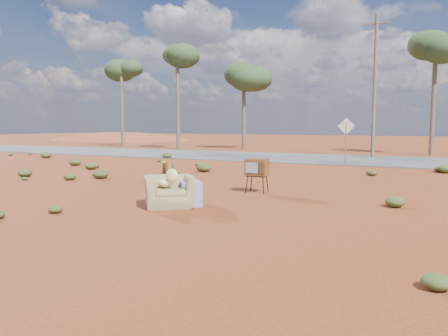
% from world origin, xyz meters
% --- Properties ---
extents(ground, '(140.00, 140.00, 0.00)m').
position_xyz_m(ground, '(0.00, 0.00, 0.00)').
color(ground, brown).
rests_on(ground, ground).
extents(highway, '(140.00, 7.00, 0.04)m').
position_xyz_m(highway, '(0.00, 15.00, 0.02)').
color(highway, '#565659').
rests_on(highway, ground).
extents(dirt_mound, '(26.00, 18.00, 2.00)m').
position_xyz_m(dirt_mound, '(-30.00, 34.00, 0.00)').
color(dirt_mound, '#9F4426').
rests_on(dirt_mound, ground).
extents(armchair, '(1.38, 1.44, 0.95)m').
position_xyz_m(armchair, '(-0.09, -0.31, 0.45)').
color(armchair, olive).
rests_on(armchair, ground).
extents(tv_unit, '(0.60, 0.50, 0.93)m').
position_xyz_m(tv_unit, '(0.89, 2.42, 0.69)').
color(tv_unit, black).
rests_on(tv_unit, ground).
extents(side_table, '(0.58, 0.58, 0.97)m').
position_xyz_m(side_table, '(-0.59, 0.21, 0.71)').
color(side_table, '#392215').
rests_on(side_table, ground).
extents(rusty_bar, '(1.36, 0.33, 0.04)m').
position_xyz_m(rusty_bar, '(-0.12, -0.33, 0.02)').
color(rusty_bar, '#4F2A15').
rests_on(rusty_bar, ground).
extents(road_sign, '(0.78, 0.06, 2.19)m').
position_xyz_m(road_sign, '(1.50, 12.00, 1.50)').
color(road_sign, brown).
rests_on(road_sign, ground).
extents(eucalyptus_far_left, '(3.20, 3.20, 7.10)m').
position_xyz_m(eucalyptus_far_left, '(-18.00, 20.00, 5.94)').
color(eucalyptus_far_left, brown).
rests_on(eucalyptus_far_left, ground).
extents(eucalyptus_left, '(3.20, 3.20, 8.10)m').
position_xyz_m(eucalyptus_left, '(-12.00, 19.00, 6.92)').
color(eucalyptus_left, brown).
rests_on(eucalyptus_left, ground).
extents(eucalyptus_near_left, '(3.20, 3.20, 6.60)m').
position_xyz_m(eucalyptus_near_left, '(-8.00, 22.00, 5.45)').
color(eucalyptus_near_left, brown).
rests_on(eucalyptus_near_left, ground).
extents(eucalyptus_center, '(3.20, 3.20, 7.60)m').
position_xyz_m(eucalyptus_center, '(5.00, 21.00, 6.43)').
color(eucalyptus_center, brown).
rests_on(eucalyptus_center, ground).
extents(utility_pole_center, '(1.40, 0.20, 8.00)m').
position_xyz_m(utility_pole_center, '(2.00, 17.50, 4.15)').
color(utility_pole_center, brown).
rests_on(utility_pole_center, ground).
extents(scrub_patch, '(17.49, 8.07, 0.33)m').
position_xyz_m(scrub_patch, '(-0.82, 4.41, 0.14)').
color(scrub_patch, '#414F22').
rests_on(scrub_patch, ground).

